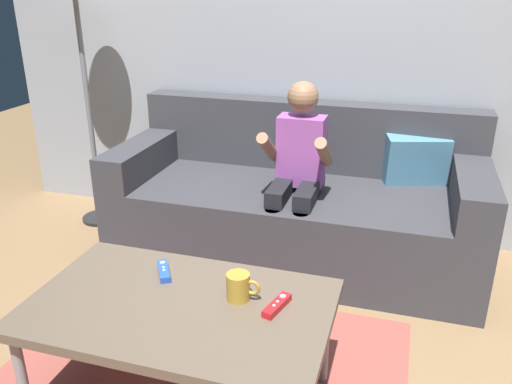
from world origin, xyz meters
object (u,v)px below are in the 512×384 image
object	(u,v)px
coffee_table	(180,312)
coffee_mug	(239,287)
couch	(297,205)
game_remote_blue_center	(164,271)
game_remote_red_near_edge	(277,305)
person_seated_on_couch	(297,170)

from	to	relation	value
coffee_table	coffee_mug	bearing A→B (deg)	24.75
couch	game_remote_blue_center	world-z (taller)	couch
couch	game_remote_red_near_edge	world-z (taller)	couch
game_remote_blue_center	coffee_mug	world-z (taller)	coffee_mug
person_seated_on_couch	coffee_mug	distance (m)	0.97
game_remote_red_near_edge	game_remote_blue_center	bearing A→B (deg)	168.56
couch	person_seated_on_couch	world-z (taller)	person_seated_on_couch
couch	coffee_table	size ratio (longest dim) A/B	1.90
game_remote_blue_center	person_seated_on_couch	bearing A→B (deg)	71.70
game_remote_red_near_edge	game_remote_blue_center	world-z (taller)	same
person_seated_on_couch	couch	bearing A→B (deg)	99.76
person_seated_on_couch	coffee_mug	size ratio (longest dim) A/B	8.32
coffee_mug	coffee_table	bearing A→B (deg)	-155.25
person_seated_on_couch	game_remote_blue_center	size ratio (longest dim) A/B	7.10
coffee_table	game_remote_blue_center	xyz separation A→B (m)	(-0.13, 0.16, 0.05)
coffee_table	game_remote_blue_center	bearing A→B (deg)	130.04
couch	game_remote_red_near_edge	distance (m)	1.19
game_remote_blue_center	coffee_mug	distance (m)	0.33
couch	game_remote_red_near_edge	xyz separation A→B (m)	(0.19, -1.16, 0.15)
coffee_table	coffee_mug	xyz separation A→B (m)	(0.18, 0.08, 0.08)
coffee_table	game_remote_red_near_edge	bearing A→B (deg)	11.72
game_remote_blue_center	couch	bearing A→B (deg)	76.12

